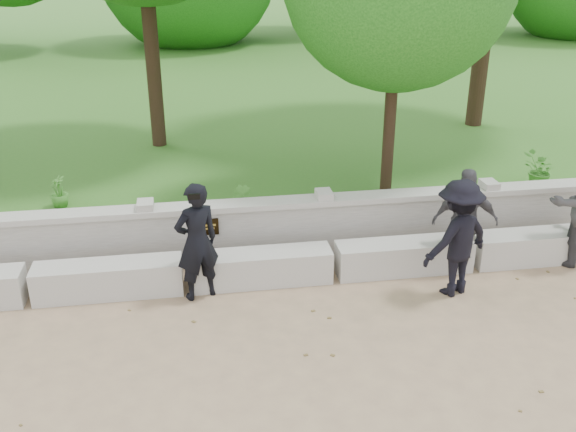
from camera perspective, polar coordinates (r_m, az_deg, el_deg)
name	(u,v)px	position (r m, az deg, el deg)	size (l,w,h in m)	color
ground	(190,376)	(7.15, -8.68, -13.87)	(80.00, 80.00, 0.00)	#9C8260
lawn	(181,87)	(20.14, -9.53, 11.23)	(40.00, 22.00, 0.25)	#326722
concrete_bench	(186,273)	(8.63, -9.03, -5.03)	(11.90, 0.45, 0.45)	beige
parapet_wall	(184,235)	(9.15, -9.19, -1.64)	(12.50, 0.35, 0.90)	#B8B6AE
man_main	(197,242)	(8.15, -8.11, -2.28)	(0.68, 0.64, 1.58)	black
visitor_mid	(457,238)	(8.46, 14.82, -1.90)	(1.16, 0.93, 1.57)	black
visitor_right	(465,221)	(9.06, 15.46, -0.47)	(0.95, 0.57, 1.51)	#434248
shrub_b	(244,206)	(9.78, -3.96, 0.90)	(0.33, 0.27, 0.61)	#42852D
shrub_c	(539,171)	(12.02, 21.45, 3.76)	(0.59, 0.51, 0.65)	#42852D
shrub_d	(59,192)	(11.07, -19.70, 2.06)	(0.30, 0.26, 0.53)	#42852D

